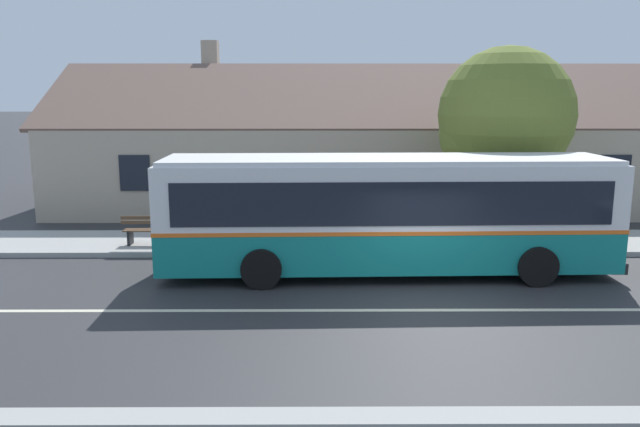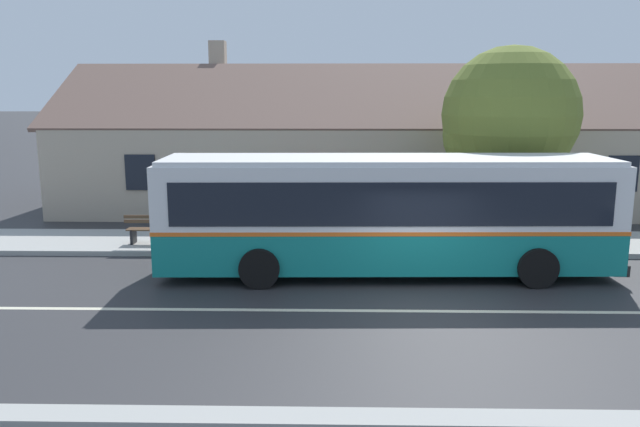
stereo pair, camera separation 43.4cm
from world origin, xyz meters
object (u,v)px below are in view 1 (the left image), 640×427
(bench_by_building, at_px, (152,231))
(bench_down_street, at_px, (298,232))
(transit_bus, at_px, (387,211))
(street_tree_primary, at_px, (501,119))
(bus_stop_sign, at_px, (606,199))

(bench_by_building, distance_m, bench_down_street, 4.43)
(transit_bus, bearing_deg, street_tree_primary, 44.62)
(bench_down_street, bearing_deg, street_tree_primary, 12.66)
(bus_stop_sign, bearing_deg, transit_bus, -162.66)
(bench_down_street, bearing_deg, transit_bus, -46.64)
(bench_by_building, bearing_deg, street_tree_primary, 7.56)
(street_tree_primary, bearing_deg, bench_down_street, -167.34)
(street_tree_primary, relative_size, bus_stop_sign, 2.57)
(transit_bus, relative_size, bench_by_building, 6.89)
(bench_by_building, relative_size, street_tree_primary, 0.28)
(bench_by_building, relative_size, bus_stop_sign, 0.71)
(bench_down_street, xyz_separation_m, street_tree_primary, (6.42, 1.44, 3.32))
(transit_bus, distance_m, street_tree_primary, 6.08)
(bus_stop_sign, bearing_deg, bench_down_street, 177.23)
(bench_by_building, xyz_separation_m, street_tree_primary, (10.85, 1.44, 3.31))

